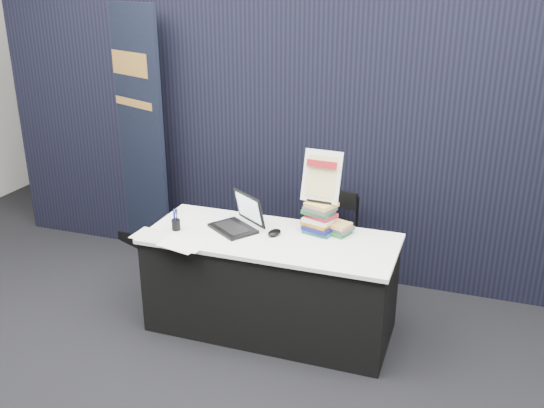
{
  "coord_description": "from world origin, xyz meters",
  "views": [
    {
      "loc": [
        1.32,
        -3.17,
        2.51
      ],
      "look_at": [
        0.01,
        0.55,
        1.0
      ],
      "focal_mm": 40.0,
      "sensor_mm": 36.0,
      "label": 1
    }
  ],
  "objects": [
    {
      "name": "display_table",
      "position": [
        0.0,
        0.55,
        0.38
      ],
      "size": [
        1.8,
        0.75,
        0.75
      ],
      "color": "black",
      "rests_on": "floor"
    },
    {
      "name": "pen_cup",
      "position": [
        -0.69,
        0.44,
        0.79
      ],
      "size": [
        0.07,
        0.07,
        0.08
      ],
      "primitive_type": "cylinder",
      "rotation": [
        0.0,
        0.0,
        -0.07
      ],
      "color": "black",
      "rests_on": "display_table"
    },
    {
      "name": "book_stack_short",
      "position": [
        0.43,
        0.78,
        0.79
      ],
      "size": [
        0.23,
        0.2,
        0.08
      ],
      "rotation": [
        0.0,
        0.0,
        -0.33
      ],
      "color": "#1D6F2E",
      "rests_on": "display_table"
    },
    {
      "name": "book_stack_tall",
      "position": [
        0.3,
        0.74,
        0.87
      ],
      "size": [
        0.25,
        0.22,
        0.23
      ],
      "rotation": [
        0.0,
        0.0,
        -0.29
      ],
      "color": "#185B5E",
      "rests_on": "display_table"
    },
    {
      "name": "pullup_banner",
      "position": [
        -1.68,
        1.5,
        1.01
      ],
      "size": [
        0.93,
        0.48,
        2.29
      ],
      "rotation": [
        0.0,
        0.0,
        -0.41
      ],
      "color": "black",
      "rests_on": "floor"
    },
    {
      "name": "brochure_right",
      "position": [
        -0.53,
        0.24,
        0.75
      ],
      "size": [
        0.33,
        0.25,
        0.0
      ],
      "primitive_type": "cube",
      "rotation": [
        0.0,
        0.0,
        -0.08
      ],
      "color": "white",
      "rests_on": "display_table"
    },
    {
      "name": "brochure_mid",
      "position": [
        -0.54,
        0.22,
        0.75
      ],
      "size": [
        0.33,
        0.27,
        0.0
      ],
      "primitive_type": "cube",
      "rotation": [
        0.0,
        0.0,
        -0.23
      ],
      "color": "silver",
      "rests_on": "display_table"
    },
    {
      "name": "mouse",
      "position": [
        0.02,
        0.59,
        0.77
      ],
      "size": [
        0.11,
        0.14,
        0.04
      ],
      "primitive_type": "ellipsoid",
      "rotation": [
        0.0,
        0.0,
        -0.25
      ],
      "color": "black",
      "rests_on": "display_table"
    },
    {
      "name": "floor",
      "position": [
        0.0,
        0.0,
        0.0
      ],
      "size": [
        8.0,
        8.0,
        0.0
      ],
      "primitive_type": "plane",
      "color": "black",
      "rests_on": "ground"
    },
    {
      "name": "drape_partition",
      "position": [
        0.0,
        1.6,
        1.2
      ],
      "size": [
        6.0,
        0.08,
        2.4
      ],
      "primitive_type": "cube",
      "color": "black",
      "rests_on": "floor"
    },
    {
      "name": "stacking_chair",
      "position": [
        0.27,
        1.22,
        0.48
      ],
      "size": [
        0.45,
        0.46,
        0.86
      ],
      "rotation": [
        0.0,
        0.0,
        -0.17
      ],
      "color": "black",
      "rests_on": "floor"
    },
    {
      "name": "info_sign",
      "position": [
        0.3,
        0.77,
        1.16
      ],
      "size": [
        0.29,
        0.15,
        0.38
      ],
      "rotation": [
        0.0,
        0.0,
        -0.08
      ],
      "color": "black",
      "rests_on": "book_stack_tall"
    },
    {
      "name": "wall_back",
      "position": [
        0.0,
        4.0,
        1.75
      ],
      "size": [
        8.0,
        0.02,
        3.5
      ],
      "primitive_type": "cube",
      "color": "beige",
      "rests_on": "floor"
    },
    {
      "name": "laptop",
      "position": [
        -0.3,
        0.62,
        0.81
      ],
      "size": [
        0.41,
        0.44,
        0.26
      ],
      "rotation": [
        0.0,
        0.0,
        -0.61
      ],
      "color": "black",
      "rests_on": "display_table"
    },
    {
      "name": "brochure_left",
      "position": [
        -0.8,
        0.29,
        0.75
      ],
      "size": [
        0.3,
        0.22,
        0.0
      ],
      "primitive_type": "cube",
      "rotation": [
        0.0,
        0.0,
        -0.04
      ],
      "color": "silver",
      "rests_on": "display_table"
    }
  ]
}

